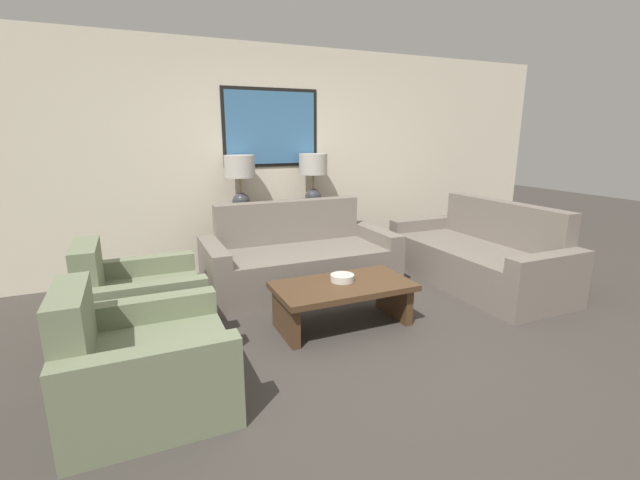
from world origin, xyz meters
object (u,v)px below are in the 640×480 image
at_px(console_table, 279,239).
at_px(armchair_near_back_wall, 139,303).
at_px(table_lamp_left, 240,175).
at_px(couch_by_back_wall, 299,260).
at_px(couch_by_side, 478,257).
at_px(armchair_near_camera, 143,366).
at_px(table_lamp_right, 313,172).
at_px(coffee_table, 343,294).
at_px(decorative_bowl, 342,278).

distance_m(console_table, armchair_near_back_wall, 2.06).
bearing_deg(table_lamp_left, couch_by_back_wall, -56.10).
height_order(table_lamp_left, couch_by_side, table_lamp_left).
xyz_separation_m(console_table, armchair_near_back_wall, (-1.64, -1.24, -0.10)).
bearing_deg(armchair_near_camera, console_table, 54.65).
height_order(armchair_near_back_wall, armchair_near_camera, same).
distance_m(table_lamp_left, table_lamp_right, 0.91).
relative_size(couch_by_back_wall, coffee_table, 1.72).
bearing_deg(couch_by_back_wall, table_lamp_left, 123.90).
height_order(console_table, couch_by_side, couch_by_side).
relative_size(couch_by_back_wall, armchair_near_back_wall, 2.17).
bearing_deg(table_lamp_left, armchair_near_camera, -117.16).
bearing_deg(console_table, armchair_near_camera, -125.35).
relative_size(console_table, armchair_near_back_wall, 1.43).
height_order(console_table, armchair_near_camera, armchair_near_camera).
bearing_deg(armchair_near_back_wall, armchair_near_camera, -90.00).
bearing_deg(couch_by_side, armchair_near_back_wall, 177.67).
distance_m(couch_by_back_wall, armchair_near_back_wall, 1.74).
distance_m(decorative_bowl, armchair_near_camera, 1.75).
relative_size(coffee_table, decorative_bowl, 5.69).
distance_m(couch_by_side, armchair_near_back_wall, 3.51).
relative_size(table_lamp_right, armchair_near_camera, 0.70).
bearing_deg(decorative_bowl, couch_by_back_wall, 89.75).
height_order(table_lamp_left, table_lamp_right, same).
relative_size(decorative_bowl, armchair_near_camera, 0.22).
xyz_separation_m(decorative_bowl, armchair_near_camera, (-1.64, -0.59, -0.15)).
bearing_deg(table_lamp_left, console_table, 0.00).
bearing_deg(decorative_bowl, armchair_near_camera, -160.04).
relative_size(table_lamp_left, couch_by_back_wall, 0.32).
relative_size(table_lamp_left, couch_by_side, 0.32).
relative_size(armchair_near_back_wall, armchair_near_camera, 1.00).
relative_size(table_lamp_right, coffee_table, 0.56).
height_order(table_lamp_left, decorative_bowl, table_lamp_left).
xyz_separation_m(console_table, table_lamp_left, (-0.45, 0.00, 0.80)).
bearing_deg(table_lamp_right, coffee_table, -105.01).
xyz_separation_m(couch_by_back_wall, decorative_bowl, (-0.00, -1.04, 0.12)).
bearing_deg(couch_by_back_wall, table_lamp_right, 56.10).
bearing_deg(decorative_bowl, armchair_near_back_wall, 163.74).
distance_m(console_table, table_lamp_left, 0.92).
bearing_deg(armchair_near_back_wall, decorative_bowl, -16.26).
xyz_separation_m(console_table, table_lamp_right, (0.45, 0.00, 0.80)).
bearing_deg(table_lamp_right, table_lamp_left, 180.00).
bearing_deg(armchair_near_camera, coffee_table, 18.32).
distance_m(couch_by_back_wall, armchair_near_camera, 2.32).
distance_m(couch_by_back_wall, couch_by_side, 2.00).
bearing_deg(table_lamp_left, coffee_table, -76.37).
height_order(couch_by_back_wall, couch_by_side, same).
height_order(console_table, couch_by_back_wall, couch_by_back_wall).
xyz_separation_m(console_table, coffee_table, (-0.02, -1.78, -0.08)).
height_order(console_table, armchair_near_back_wall, armchair_near_back_wall).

